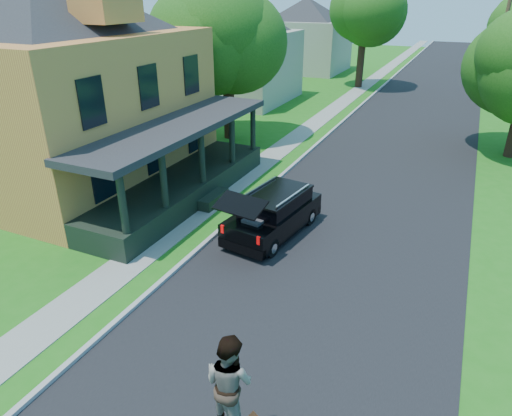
% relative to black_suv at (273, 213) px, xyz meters
% --- Properties ---
extents(ground, '(140.00, 140.00, 0.00)m').
position_rel_black_suv_xyz_m(ground, '(2.30, -4.78, -0.78)').
color(ground, '#1C6614').
rests_on(ground, ground).
extents(street, '(8.00, 120.00, 0.02)m').
position_rel_black_suv_xyz_m(street, '(2.30, 15.22, -0.78)').
color(street, black).
rests_on(street, ground).
extents(curb, '(0.15, 120.00, 0.12)m').
position_rel_black_suv_xyz_m(curb, '(-1.75, 15.22, -0.78)').
color(curb, gray).
rests_on(curb, ground).
extents(sidewalk, '(1.30, 120.00, 0.03)m').
position_rel_black_suv_xyz_m(sidewalk, '(-3.30, 15.22, -0.78)').
color(sidewalk, gray).
rests_on(sidewalk, ground).
extents(front_walk, '(6.50, 1.20, 0.03)m').
position_rel_black_suv_xyz_m(front_walk, '(-7.20, 1.22, -0.78)').
color(front_walk, gray).
rests_on(front_walk, ground).
extents(main_house, '(15.56, 15.56, 10.10)m').
position_rel_black_suv_xyz_m(main_house, '(-10.50, 1.21, 4.14)').
color(main_house, gold).
rests_on(main_house, ground).
extents(neighbor_house_mid, '(12.78, 12.78, 8.30)m').
position_rel_black_suv_xyz_m(neighbor_house_mid, '(-11.20, 19.22, 3.41)').
color(neighbor_house_mid, '#A2A08F').
rests_on(neighbor_house_mid, ground).
extents(neighbor_house_far, '(12.78, 12.78, 8.30)m').
position_rel_black_suv_xyz_m(neighbor_house_far, '(-11.20, 35.22, 3.41)').
color(neighbor_house_far, '#A2A08F').
rests_on(neighbor_house_far, ground).
extents(black_suv, '(2.24, 4.57, 2.04)m').
position_rel_black_suv_xyz_m(black_suv, '(0.00, 0.00, 0.00)').
color(black_suv, black).
rests_on(black_suv, ground).
extents(skateboarder, '(1.12, 0.96, 1.99)m').
position_rel_black_suv_xyz_m(skateboarder, '(2.43, -7.78, 0.66)').
color(skateboarder, black).
rests_on(skateboarder, ground).
extents(tree_left_mid, '(7.13, 6.91, 9.38)m').
position_rel_black_suv_xyz_m(tree_left_mid, '(-6.87, 9.76, 5.10)').
color(tree_left_mid, black).
rests_on(tree_left_mid, ground).
extents(tree_left_far, '(6.78, 6.88, 9.25)m').
position_rel_black_suv_xyz_m(tree_left_far, '(-3.73, 28.29, 5.28)').
color(tree_left_far, black).
rests_on(tree_left_far, ground).
extents(utility_pole_far, '(1.70, 0.46, 10.92)m').
position_rel_black_suv_xyz_m(utility_pole_far, '(6.80, 26.68, 4.84)').
color(utility_pole_far, '#4B3323').
rests_on(utility_pole_far, ground).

